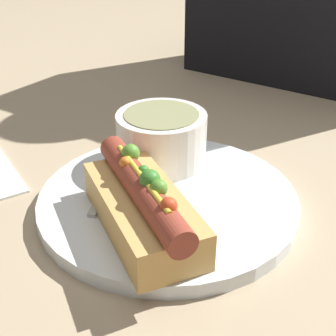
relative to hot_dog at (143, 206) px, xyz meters
name	(u,v)px	position (x,y,z in m)	size (l,w,h in m)	color
ground_plane	(168,206)	(-0.01, 0.06, -0.04)	(4.00, 4.00, 0.00)	tan
dinner_plate	(168,200)	(-0.01, 0.06, -0.03)	(0.26, 0.26, 0.01)	white
hot_dog	(143,206)	(0.00, 0.00, 0.00)	(0.16, 0.13, 0.06)	tan
soup_bowl	(162,135)	(-0.06, 0.11, 0.01)	(0.10, 0.10, 0.06)	silver
spoon	(122,156)	(-0.10, 0.09, -0.02)	(0.08, 0.15, 0.01)	#B7B7BC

